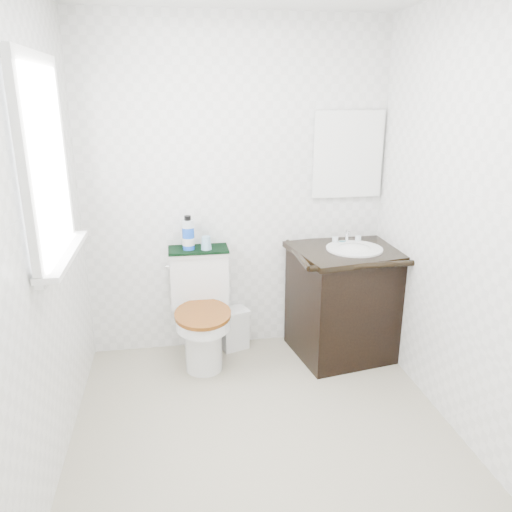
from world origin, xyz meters
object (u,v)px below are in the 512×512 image
object	(u,v)px
toilet	(202,315)
vanity	(346,298)
mouthwash_bottle	(188,234)
cup	(206,243)
trash_bin	(234,328)

from	to	relation	value
toilet	vanity	size ratio (longest dim) A/B	0.87
mouthwash_bottle	vanity	bearing A→B (deg)	-8.78
mouthwash_bottle	cup	size ratio (longest dim) A/B	2.58
mouthwash_bottle	cup	xyz separation A→B (m)	(0.12, -0.02, -0.06)
trash_bin	vanity	bearing A→B (deg)	-13.55
toilet	vanity	distance (m)	1.07
vanity	mouthwash_bottle	size ratio (longest dim) A/B	3.77
trash_bin	mouthwash_bottle	world-z (taller)	mouthwash_bottle
mouthwash_bottle	cup	distance (m)	0.14
toilet	vanity	xyz separation A→B (m)	(1.06, -0.06, 0.08)
trash_bin	mouthwash_bottle	size ratio (longest dim) A/B	1.29
vanity	trash_bin	bearing A→B (deg)	166.45
cup	trash_bin	bearing A→B (deg)	12.77
toilet	trash_bin	world-z (taller)	toilet
vanity	cup	world-z (taller)	vanity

